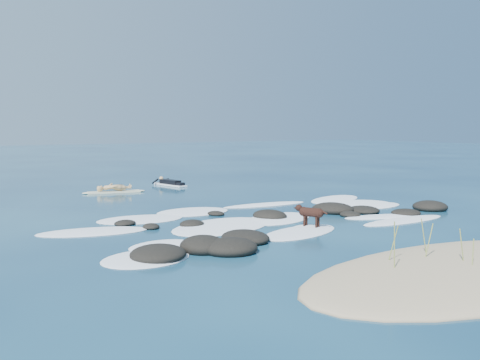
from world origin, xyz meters
TOP-DOWN VIEW (x-y plane):
  - ground at (0.00, 0.00)m, footprint 160.00×160.00m
  - sand_dune at (0.00, -8.20)m, footprint 9.00×4.40m
  - dune_grass at (0.02, -8.08)m, footprint 4.19×1.91m
  - reef_rocks at (-0.19, -2.10)m, footprint 13.52×6.44m
  - breaking_foam at (0.26, -0.19)m, footprint 14.76×7.81m
  - standing_surfer_rig at (-1.74, 9.58)m, footprint 2.98×0.97m
  - paddling_surfer_rig at (1.86, 10.99)m, footprint 1.22×2.55m
  - dog at (0.36, -2.39)m, footprint 0.61×1.13m

SIDE VIEW (x-z plane):
  - ground at x=0.00m, z-range 0.00..0.00m
  - sand_dune at x=0.00m, z-range -0.30..0.30m
  - breaking_foam at x=0.26m, z-range -0.05..0.07m
  - reef_rocks at x=-0.19m, z-range -0.15..0.37m
  - paddling_surfer_rig at x=1.86m, z-range -0.07..0.37m
  - dog at x=0.36m, z-range 0.12..0.88m
  - dune_grass at x=0.02m, z-range -0.01..1.19m
  - standing_surfer_rig at x=-1.74m, z-range -0.18..1.52m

